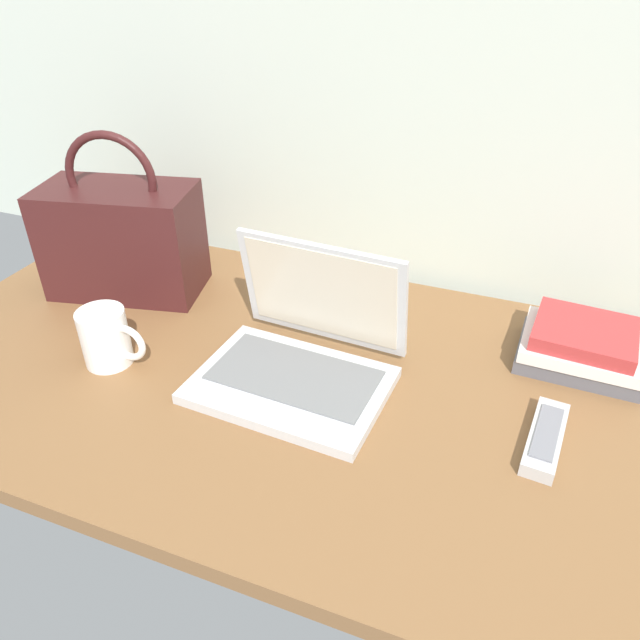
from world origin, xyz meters
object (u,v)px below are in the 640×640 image
object	(u,v)px
coffee_mug	(107,338)
remote_control_far	(545,438)
book_stack	(581,346)
handbag	(122,238)
laptop	(302,352)

from	to	relation	value
coffee_mug	remote_control_far	distance (m)	0.73
book_stack	handbag	bearing A→B (deg)	-176.06
laptop	handbag	bearing A→B (deg)	162.36
handbag	remote_control_far	bearing A→B (deg)	-11.14
laptop	coffee_mug	distance (m)	0.34
laptop	handbag	distance (m)	0.48
coffee_mug	book_stack	xyz separation A→B (m)	(0.76, 0.29, -0.02)
laptop	remote_control_far	size ratio (longest dim) A/B	1.97
coffee_mug	handbag	world-z (taller)	handbag
remote_control_far	laptop	bearing A→B (deg)	176.59
remote_control_far	book_stack	size ratio (longest dim) A/B	0.79
coffee_mug	handbag	xyz separation A→B (m)	(-0.12, 0.23, 0.07)
remote_control_far	handbag	bearing A→B (deg)	168.86
coffee_mug	book_stack	distance (m)	0.82
remote_control_far	book_stack	bearing A→B (deg)	80.23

